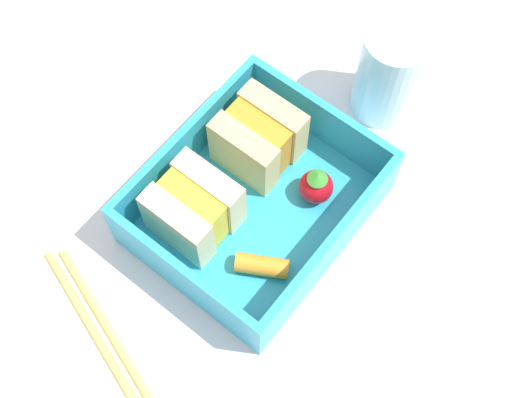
{
  "coord_description": "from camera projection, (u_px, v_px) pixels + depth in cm",
  "views": [
    {
      "loc": [
        -17.42,
        -13.86,
        50.03
      ],
      "look_at": [
        0.0,
        0.0,
        2.7
      ],
      "focal_mm": 50.0,
      "sensor_mm": 36.0,
      "label": 1
    }
  ],
  "objects": [
    {
      "name": "chopstick_pair",
      "position": [
        116.0,
        359.0,
        0.5
      ],
      "size": [
        7.42,
        19.25,
        0.7
      ],
      "color": "tan",
      "rests_on": "ground_plane"
    },
    {
      "name": "ground_plane",
      "position": [
        256.0,
        219.0,
        0.56
      ],
      "size": [
        120.0,
        120.0,
        2.0
      ],
      "primitive_type": "cube",
      "color": "silver"
    },
    {
      "name": "strawberry_far_left",
      "position": [
        316.0,
        186.0,
        0.53
      ],
      "size": [
        2.6,
        2.6,
        3.2
      ],
      "color": "red",
      "rests_on": "bento_tray"
    },
    {
      "name": "carrot_stick_far_left",
      "position": [
        262.0,
        266.0,
        0.51
      ],
      "size": [
        3.15,
        4.07,
        1.46
      ],
      "primitive_type": "cylinder",
      "rotation": [
        1.57,
        0.0,
        0.51
      ],
      "color": "orange",
      "rests_on": "bento_tray"
    },
    {
      "name": "sandwich_center_left",
      "position": [
        258.0,
        138.0,
        0.53
      ],
      "size": [
        5.28,
        5.47,
        4.88
      ],
      "color": "#DAC27E",
      "rests_on": "bento_tray"
    },
    {
      "name": "drinking_glass",
      "position": [
        390.0,
        73.0,
        0.55
      ],
      "size": [
        5.25,
        5.25,
        8.53
      ],
      "primitive_type": "cylinder",
      "color": "silver",
      "rests_on": "ground_plane"
    },
    {
      "name": "sandwich_left",
      "position": [
        194.0,
        209.0,
        0.51
      ],
      "size": [
        5.28,
        5.47,
        4.88
      ],
      "color": "beige",
      "rests_on": "bento_tray"
    },
    {
      "name": "bento_tray",
      "position": [
        256.0,
        211.0,
        0.54
      ],
      "size": [
        16.71,
        13.96,
        1.2
      ],
      "primitive_type": "cube",
      "color": "#2E9FC4",
      "rests_on": "ground_plane"
    },
    {
      "name": "bento_rim",
      "position": [
        256.0,
        195.0,
        0.52
      ],
      "size": [
        16.71,
        13.96,
        4.43
      ],
      "color": "#2E9FC4",
      "rests_on": "bento_tray"
    }
  ]
}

